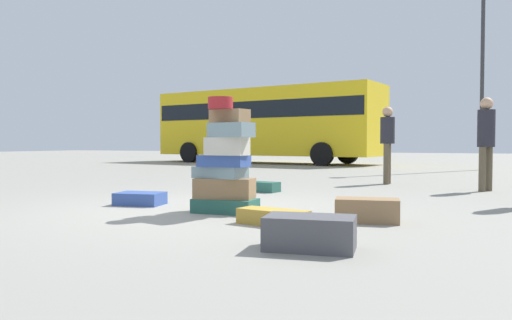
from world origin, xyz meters
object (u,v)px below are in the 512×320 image
Objects in this scene: suitcase_brown_foreground_far at (367,210)px; person_bearded_onlooker at (486,136)px; suitcase_tower at (225,168)px; suitcase_teal_upright_blue at (263,187)px; person_passerby_in_red at (387,138)px; suitcase_tan_left_side at (273,217)px; parked_bus at (266,121)px; suitcase_charcoal_right_side at (310,233)px; lamp_post at (483,25)px; suitcase_navy_foreground_near at (140,199)px.

person_bearded_onlooker is (1.25, 4.39, 0.87)m from suitcase_brown_foreground_far.
suitcase_tower reaches higher than suitcase_teal_upright_blue.
suitcase_teal_upright_blue is 0.35× the size of person_passerby_in_red.
suitcase_tan_left_side is 0.07× the size of parked_bus.
suitcase_tower is 0.85× the size of person_bearded_onlooker.
suitcase_tan_left_side is at bearing 117.18° from suitcase_charcoal_right_side.
suitcase_tan_left_side is at bearing -99.41° from lamp_post.
parked_bus is (-6.39, 15.12, 1.75)m from suitcase_tan_left_side.
lamp_post reaches higher than suitcase_brown_foreground_far.
suitcase_tan_left_side is 1.13× the size of suitcase_brown_foreground_far.
person_passerby_in_red reaches higher than suitcase_tower.
suitcase_tan_left_side is at bearing 7.91° from person_bearded_onlooker.
suitcase_tan_left_side is 16.50m from parked_bus.
suitcase_brown_foreground_far is at bearing 15.10° from person_bearded_onlooker.
suitcase_tower is 1.19m from suitcase_tan_left_side.
person_passerby_in_red is 7.96m from lamp_post.
suitcase_tower is at bearing -60.20° from parked_bus.
suitcase_charcoal_right_side is 0.43× the size of person_bearded_onlooker.
person_bearded_onlooker is at bearing -89.85° from lamp_post.
suitcase_teal_upright_blue is 11.08m from lamp_post.
suitcase_brown_foreground_far reaches higher than suitcase_tan_left_side.
suitcase_tan_left_side is 0.47× the size of person_passerby_in_red.
suitcase_brown_foreground_far reaches higher than suitcase_teal_upright_blue.
person_bearded_onlooker is at bearing 78.42° from suitcase_tan_left_side.
suitcase_tower is at bearing -3.67° from person_bearded_onlooker.
lamp_post reaches higher than suitcase_teal_upright_blue.
suitcase_brown_foreground_far is 12.99m from lamp_post.
person_bearded_onlooker is at bearing 32.86° from suitcase_navy_foreground_near.
suitcase_brown_foreground_far is (1.77, -0.02, -0.44)m from suitcase_tower.
suitcase_tan_left_side is 0.11× the size of lamp_post.
parked_bus is at bearing 105.21° from suitcase_charcoal_right_side.
lamp_post is (-0.02, 7.73, 3.63)m from person_bearded_onlooker.
person_bearded_onlooker reaches higher than suitcase_tower.
person_passerby_in_red reaches higher than suitcase_charcoal_right_side.
suitcase_tower is at bearing 168.83° from suitcase_brown_foreground_far.
suitcase_brown_foreground_far is at bearing -95.80° from lamp_post.
suitcase_teal_upright_blue is at bearing 121.26° from suitcase_brown_foreground_far.
person_passerby_in_red is (2.60, 5.05, 0.89)m from suitcase_navy_foreground_near.
suitcase_charcoal_right_side is 4.86m from suitcase_teal_upright_blue.
parked_bus reaches higher than person_passerby_in_red.
lamp_post reaches higher than suitcase_navy_foreground_near.
suitcase_tan_left_side is at bearing -29.68° from suitcase_navy_foreground_near.
parked_bus is (-7.12, 16.13, 1.70)m from suitcase_charcoal_right_side.
suitcase_navy_foreground_near is at bearing 165.15° from suitcase_brown_foreground_far.
person_bearded_onlooker is 0.23× the size of lamp_post.
suitcase_tan_left_side is 0.46× the size of person_bearded_onlooker.
suitcase_teal_upright_blue is at bearing 61.13° from suitcase_navy_foreground_near.
person_passerby_in_red is at bearing -45.23° from parked_bus.
suitcase_navy_foreground_near is at bearing -110.62° from lamp_post.
suitcase_charcoal_right_side is 0.07× the size of parked_bus.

